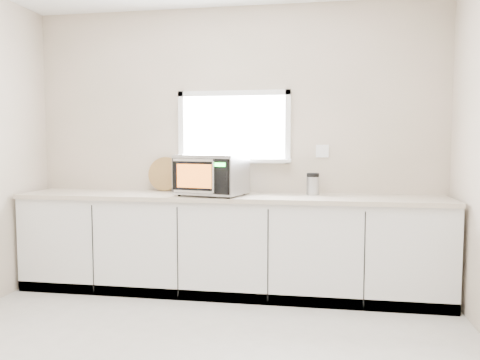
# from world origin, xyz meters

# --- Properties ---
(back_wall) EXTENTS (4.00, 0.17, 2.70)m
(back_wall) POSITION_xyz_m (0.00, 2.00, 1.36)
(back_wall) COLOR beige
(back_wall) RESTS_ON ground
(cabinets) EXTENTS (3.92, 0.60, 0.88)m
(cabinets) POSITION_xyz_m (0.00, 1.70, 0.44)
(cabinets) COLOR silver
(cabinets) RESTS_ON ground
(countertop) EXTENTS (3.92, 0.64, 0.04)m
(countertop) POSITION_xyz_m (0.00, 1.69, 0.90)
(countertop) COLOR beige
(countertop) RESTS_ON cabinets
(microwave) EXTENTS (0.66, 0.57, 0.37)m
(microwave) POSITION_xyz_m (-0.14, 1.62, 1.11)
(microwave) COLOR black
(microwave) RESTS_ON countertop
(knife_block) EXTENTS (0.11, 0.24, 0.35)m
(knife_block) POSITION_xyz_m (-0.21, 1.77, 1.07)
(knife_block) COLOR #422F17
(knife_block) RESTS_ON countertop
(cutting_board) EXTENTS (0.34, 0.08, 0.34)m
(cutting_board) POSITION_xyz_m (-0.69, 1.94, 1.09)
(cutting_board) COLOR olive
(cutting_board) RESTS_ON countertop
(coffee_grinder) EXTENTS (0.13, 0.13, 0.20)m
(coffee_grinder) POSITION_xyz_m (0.77, 1.82, 1.02)
(coffee_grinder) COLOR #A7AAAF
(coffee_grinder) RESTS_ON countertop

